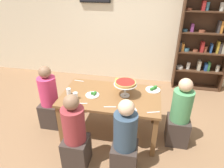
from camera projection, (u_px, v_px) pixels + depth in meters
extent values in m
plane|color=#846042|center=(111.00, 131.00, 3.55)|extent=(12.00, 12.00, 0.00)
cube|color=beige|center=(129.00, 24.00, 4.79)|extent=(8.00, 0.12, 2.80)
cube|color=brown|center=(111.00, 96.00, 3.21)|extent=(1.56, 0.91, 0.04)
cube|color=brown|center=(61.00, 125.00, 3.17)|extent=(0.07, 0.07, 0.70)
cube|color=brown|center=(154.00, 137.00, 2.92)|extent=(0.07, 0.07, 0.70)
cube|color=brown|center=(78.00, 98.00, 3.85)|extent=(0.07, 0.07, 0.70)
cube|color=brown|center=(155.00, 107.00, 3.60)|extent=(0.07, 0.07, 0.70)
cube|color=#422819|center=(179.00, 42.00, 4.54)|extent=(0.03, 0.30, 2.20)
cube|color=#422819|center=(203.00, 41.00, 4.57)|extent=(1.10, 0.02, 2.20)
cube|color=#422819|center=(194.00, 86.00, 4.96)|extent=(1.04, 0.28, 0.02)
cube|color=#422819|center=(198.00, 70.00, 4.75)|extent=(1.04, 0.28, 0.02)
cube|color=#422819|center=(202.00, 52.00, 4.55)|extent=(1.04, 0.28, 0.02)
cube|color=#422819|center=(206.00, 33.00, 4.34)|extent=(1.04, 0.28, 0.02)
cube|color=#422819|center=(211.00, 11.00, 4.13)|extent=(1.04, 0.28, 0.02)
cylinder|color=silver|center=(180.00, 67.00, 4.81)|extent=(0.16, 0.16, 0.06)
cylinder|color=silver|center=(188.00, 66.00, 4.75)|extent=(0.08, 0.08, 0.16)
cube|color=#B2A88E|center=(199.00, 65.00, 4.70)|extent=(0.06, 0.13, 0.22)
cube|color=navy|center=(206.00, 67.00, 4.68)|extent=(0.06, 0.13, 0.17)
cube|color=#2D6B38|center=(208.00, 66.00, 4.66)|extent=(0.05, 0.12, 0.21)
cylinder|color=beige|center=(218.00, 68.00, 4.64)|extent=(0.09, 0.09, 0.14)
cube|color=#3D3838|center=(180.00, 46.00, 4.58)|extent=(0.04, 0.13, 0.19)
cube|color=orange|center=(183.00, 47.00, 4.58)|extent=(0.05, 0.13, 0.17)
cylinder|color=#3D7084|center=(187.00, 50.00, 4.58)|extent=(0.12, 0.12, 0.06)
cylinder|color=brown|center=(195.00, 50.00, 4.55)|extent=(0.12, 0.12, 0.05)
cube|color=maroon|center=(202.00, 47.00, 4.49)|extent=(0.07, 0.13, 0.23)
cylinder|color=brown|center=(205.00, 49.00, 4.50)|extent=(0.08, 0.08, 0.13)
cube|color=navy|center=(211.00, 48.00, 4.46)|extent=(0.04, 0.13, 0.20)
cube|color=#B7932D|center=(218.00, 47.00, 4.43)|extent=(0.04, 0.13, 0.26)
cube|color=#3D3838|center=(220.00, 48.00, 4.43)|extent=(0.05, 0.13, 0.22)
cube|color=#B2A88E|center=(223.00, 48.00, 4.42)|extent=(0.06, 0.13, 0.21)
cylinder|color=#3D7084|center=(185.00, 30.00, 4.40)|extent=(0.11, 0.11, 0.05)
cube|color=#7A3370|center=(192.00, 28.00, 4.35)|extent=(0.06, 0.10, 0.17)
cylinder|color=brown|center=(202.00, 31.00, 4.34)|extent=(0.14, 0.14, 0.05)
cube|color=#3D3838|center=(219.00, 27.00, 4.24)|extent=(0.04, 0.13, 0.25)
cube|color=orange|center=(222.00, 27.00, 4.23)|extent=(0.05, 0.13, 0.25)
cylinder|color=brown|center=(189.00, 9.00, 4.19)|extent=(0.13, 0.13, 0.04)
cube|color=maroon|center=(204.00, 5.00, 4.11)|extent=(0.06, 0.13, 0.19)
cylinder|color=#3D7084|center=(207.00, 6.00, 4.10)|extent=(0.08, 0.08, 0.16)
cylinder|color=beige|center=(222.00, 7.00, 4.05)|extent=(0.09, 0.09, 0.16)
cube|color=#382D28|center=(177.00, 130.00, 3.24)|extent=(0.34, 0.34, 0.45)
cylinder|color=#4C935B|center=(182.00, 106.00, 3.01)|extent=(0.30, 0.30, 0.50)
sphere|color=tan|center=(186.00, 85.00, 2.85)|extent=(0.20, 0.20, 0.20)
cube|color=#382D28|center=(77.00, 151.00, 2.85)|extent=(0.34, 0.34, 0.45)
cylinder|color=#993338|center=(74.00, 125.00, 2.63)|extent=(0.30, 0.30, 0.50)
sphere|color=#846047|center=(71.00, 102.00, 2.46)|extent=(0.20, 0.20, 0.20)
cube|color=#382D28|center=(124.00, 158.00, 2.75)|extent=(0.34, 0.34, 0.45)
cylinder|color=#33475B|center=(125.00, 131.00, 2.53)|extent=(0.30, 0.30, 0.50)
sphere|color=beige|center=(126.00, 108.00, 2.36)|extent=(0.20, 0.20, 0.20)
cube|color=#382D28|center=(52.00, 114.00, 3.62)|extent=(0.34, 0.34, 0.45)
cylinder|color=#D63866|center=(48.00, 91.00, 3.40)|extent=(0.30, 0.30, 0.50)
sphere|color=#846047|center=(45.00, 72.00, 3.23)|extent=(0.20, 0.20, 0.20)
cylinder|color=silver|center=(125.00, 95.00, 3.19)|extent=(0.15, 0.15, 0.01)
cylinder|color=silver|center=(125.00, 90.00, 3.14)|extent=(0.03, 0.03, 0.19)
cylinder|color=silver|center=(125.00, 84.00, 3.09)|extent=(0.36, 0.36, 0.01)
cylinder|color=tan|center=(125.00, 83.00, 3.08)|extent=(0.33, 0.33, 0.04)
cylinder|color=maroon|center=(125.00, 82.00, 3.07)|extent=(0.29, 0.29, 0.00)
cylinder|color=white|center=(128.00, 111.00, 2.81)|extent=(0.26, 0.26, 0.01)
sphere|color=#2D7028|center=(129.00, 108.00, 2.83)|extent=(0.04, 0.04, 0.04)
sphere|color=#2D7028|center=(125.00, 110.00, 2.78)|extent=(0.05, 0.05, 0.05)
cylinder|color=white|center=(92.00, 95.00, 3.19)|extent=(0.22, 0.22, 0.01)
sphere|color=#2D7028|center=(94.00, 94.00, 3.16)|extent=(0.04, 0.04, 0.04)
sphere|color=#2D7028|center=(95.00, 93.00, 3.19)|extent=(0.05, 0.05, 0.05)
sphere|color=#2D7028|center=(92.00, 93.00, 3.19)|extent=(0.05, 0.05, 0.05)
sphere|color=#2D7028|center=(95.00, 93.00, 3.20)|extent=(0.05, 0.05, 0.05)
cylinder|color=white|center=(153.00, 90.00, 3.34)|extent=(0.24, 0.24, 0.01)
sphere|color=#2D7028|center=(151.00, 89.00, 3.30)|extent=(0.05, 0.05, 0.05)
sphere|color=#2D7028|center=(154.00, 87.00, 3.36)|extent=(0.04, 0.04, 0.04)
sphere|color=#2D7028|center=(153.00, 88.00, 3.32)|extent=(0.06, 0.06, 0.06)
sphere|color=#2D7028|center=(156.00, 87.00, 3.35)|extent=(0.06, 0.06, 0.06)
cylinder|color=gold|center=(117.00, 83.00, 3.38)|extent=(0.08, 0.08, 0.17)
cylinder|color=white|center=(69.00, 92.00, 3.19)|extent=(0.07, 0.07, 0.11)
cylinder|color=white|center=(131.00, 86.00, 3.36)|extent=(0.07, 0.07, 0.11)
cylinder|color=white|center=(75.00, 96.00, 3.08)|extent=(0.07, 0.07, 0.11)
cube|color=silver|center=(110.00, 107.00, 2.91)|extent=(0.18, 0.05, 0.00)
cube|color=silver|center=(81.00, 103.00, 2.99)|extent=(0.18, 0.05, 0.00)
cube|color=silver|center=(79.00, 81.00, 3.64)|extent=(0.18, 0.03, 0.00)
cube|color=silver|center=(153.00, 112.00, 2.80)|extent=(0.18, 0.07, 0.00)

